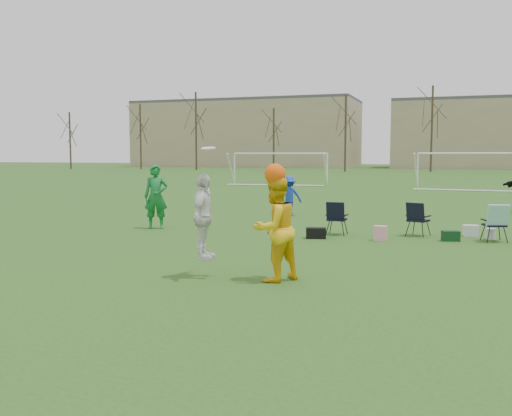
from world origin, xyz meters
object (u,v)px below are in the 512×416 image
at_px(fielder_blue, 289,196).
at_px(goal_left, 280,160).
at_px(center_contest, 253,223).
at_px(goal_mid, 475,161).
at_px(fielder_green_near, 156,197).

distance_m(fielder_blue, goal_left, 22.58).
height_order(center_contest, goal_mid, center_contest).
relative_size(fielder_green_near, goal_mid, 0.27).
height_order(fielder_blue, goal_mid, goal_mid).
xyz_separation_m(fielder_green_near, fielder_blue, (2.95, 4.98, -0.25)).
relative_size(fielder_blue, goal_left, 0.20).
distance_m(fielder_green_near, fielder_blue, 5.79).
height_order(center_contest, goal_left, center_contest).
bearing_deg(fielder_green_near, goal_mid, 46.06).
xyz_separation_m(center_contest, goal_left, (-9.04, 32.49, 0.87)).
bearing_deg(goal_left, center_contest, -79.45).
bearing_deg(fielder_blue, center_contest, 76.89).
xyz_separation_m(goal_left, goal_mid, (14.00, -2.00, 0.00)).
xyz_separation_m(fielder_green_near, goal_mid, (10.25, 24.51, 0.91)).
relative_size(fielder_green_near, center_contest, 0.82).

